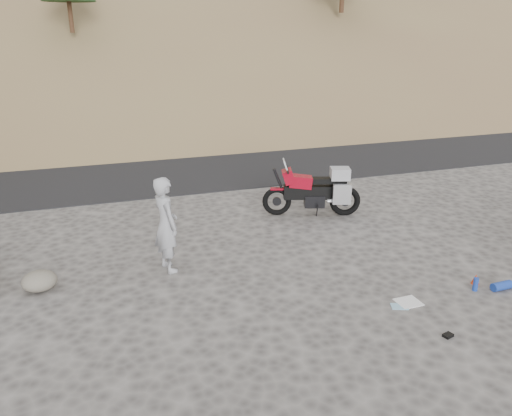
# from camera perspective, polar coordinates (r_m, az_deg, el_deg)

# --- Properties ---
(ground) EXTENTS (140.00, 140.00, 0.00)m
(ground) POSITION_cam_1_polar(r_m,az_deg,el_deg) (9.48, 6.75, -7.77)
(ground) COLOR #464240
(ground) RESTS_ON ground
(road) EXTENTS (120.00, 7.00, 0.05)m
(road) POSITION_cam_1_polar(r_m,az_deg,el_deg) (17.53, -5.64, 5.34)
(road) COLOR black
(road) RESTS_ON ground
(motorcycle) EXTENTS (2.35, 1.12, 1.44)m
(motorcycle) POSITION_cam_1_polar(r_m,az_deg,el_deg) (12.28, 6.91, 1.91)
(motorcycle) COLOR black
(motorcycle) RESTS_ON ground
(man) EXTENTS (0.60, 0.76, 1.84)m
(man) POSITION_cam_1_polar(r_m,az_deg,el_deg) (9.84, -9.92, -6.85)
(man) COLOR #999A9F
(man) RESTS_ON ground
(small_rock) EXTENTS (0.64, 0.58, 0.36)m
(small_rock) POSITION_cam_1_polar(r_m,az_deg,el_deg) (9.67, -23.51, -7.65)
(small_rock) COLOR #565249
(small_rock) RESTS_ON ground
(gear_white_cloth) EXTENTS (0.41, 0.37, 0.01)m
(gear_white_cloth) POSITION_cam_1_polar(r_m,az_deg,el_deg) (8.97, 17.01, -10.25)
(gear_white_cloth) COLOR white
(gear_white_cloth) RESTS_ON ground
(gear_blue_mat) EXTENTS (0.40, 0.17, 0.16)m
(gear_blue_mat) POSITION_cam_1_polar(r_m,az_deg,el_deg) (9.94, 26.27, -7.98)
(gear_blue_mat) COLOR #19399A
(gear_blue_mat) RESTS_ON ground
(gear_bottle) EXTENTS (0.09, 0.09, 0.25)m
(gear_bottle) POSITION_cam_1_polar(r_m,az_deg,el_deg) (9.70, 23.80, -7.98)
(gear_bottle) COLOR #19399A
(gear_bottle) RESTS_ON ground
(gear_funnel) EXTENTS (0.16, 0.16, 0.19)m
(gear_funnel) POSITION_cam_1_polar(r_m,az_deg,el_deg) (9.96, 23.81, -7.43)
(gear_funnel) COLOR #BC2D0C
(gear_funnel) RESTS_ON ground
(gear_glove_a) EXTENTS (0.18, 0.15, 0.04)m
(gear_glove_a) POSITION_cam_1_polar(r_m,az_deg,el_deg) (8.27, 21.09, -13.42)
(gear_glove_a) COLOR black
(gear_glove_a) RESTS_ON ground
(gear_blue_cloth) EXTENTS (0.33, 0.29, 0.01)m
(gear_blue_cloth) POSITION_cam_1_polar(r_m,az_deg,el_deg) (8.81, 16.07, -10.76)
(gear_blue_cloth) COLOR #87B8D1
(gear_blue_cloth) RESTS_ON ground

